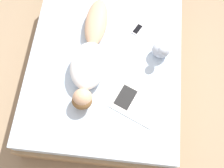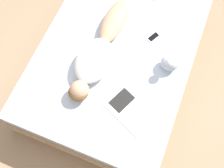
{
  "view_description": "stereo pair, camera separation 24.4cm",
  "coord_description": "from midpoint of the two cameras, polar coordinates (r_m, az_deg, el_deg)",
  "views": [
    {
      "loc": [
        -0.2,
        1.24,
        2.83
      ],
      "look_at": [
        -0.1,
        0.35,
        0.56
      ],
      "focal_mm": 42.0,
      "sensor_mm": 36.0,
      "label": 1
    },
    {
      "loc": [
        -0.44,
        1.18,
        2.83
      ],
      "look_at": [
        -0.1,
        0.35,
        0.56
      ],
      "focal_mm": 42.0,
      "sensor_mm": 36.0,
      "label": 2
    }
  ],
  "objects": [
    {
      "name": "open_magazine",
      "position": [
        2.43,
        2.33,
        -4.5
      ],
      "size": [
        0.53,
        0.46,
        0.01
      ],
      "rotation": [
        0.0,
        0.0,
        -0.41
      ],
      "color": "white",
      "rests_on": "bed"
    },
    {
      "name": "plush_toy",
      "position": [
        2.57,
        7.98,
        6.99
      ],
      "size": [
        0.17,
        0.18,
        0.22
      ],
      "color": "#B2BCCC",
      "rests_on": "bed"
    },
    {
      "name": "cell_phone",
      "position": [
        2.78,
        3.04,
        11.54
      ],
      "size": [
        0.12,
        0.15,
        0.01
      ],
      "rotation": [
        0.0,
        0.0,
        -0.48
      ],
      "color": "silver",
      "rests_on": "bed"
    },
    {
      "name": "person",
      "position": [
        2.54,
        -7.53,
        5.74
      ],
      "size": [
        0.35,
        1.22,
        0.19
      ],
      "rotation": [
        0.0,
        0.0,
        -0.02
      ],
      "color": "tan",
      "rests_on": "bed"
    },
    {
      "name": "bed",
      "position": [
        2.87,
        -3.71,
        4.01
      ],
      "size": [
        1.57,
        2.09,
        0.51
      ],
      "color": "tan",
      "rests_on": "ground_plane"
    },
    {
      "name": "ground_plane",
      "position": [
        3.1,
        -3.43,
        2.01
      ],
      "size": [
        12.0,
        12.0,
        0.0
      ],
      "primitive_type": "plane",
      "color": "#9E8466"
    }
  ]
}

